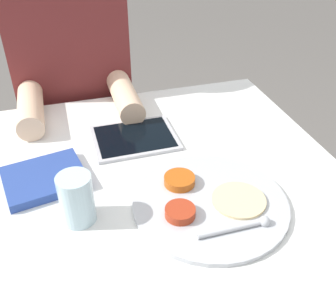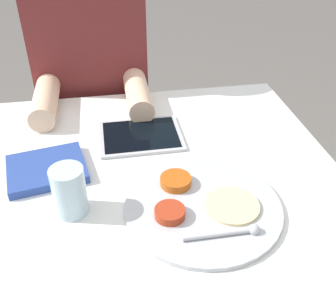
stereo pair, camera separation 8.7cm
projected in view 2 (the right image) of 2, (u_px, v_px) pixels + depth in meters
name	position (u px, v px, depth m)	size (l,w,h in m)	color
dining_table	(123.00, 284.00, 1.06)	(1.05, 0.87, 0.70)	silver
thali_tray	(202.00, 205.00, 0.80)	(0.32, 0.32, 0.03)	#B7BABF
red_notebook	(47.00, 169.00, 0.89)	(0.19, 0.17, 0.02)	silver
tablet_device	(141.00, 136.00, 1.02)	(0.21, 0.17, 0.01)	#B7B7BC
person_diner	(97.00, 116.00, 1.39)	(0.35, 0.44, 1.19)	black
drinking_glass	(69.00, 191.00, 0.76)	(0.07, 0.07, 0.10)	silver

